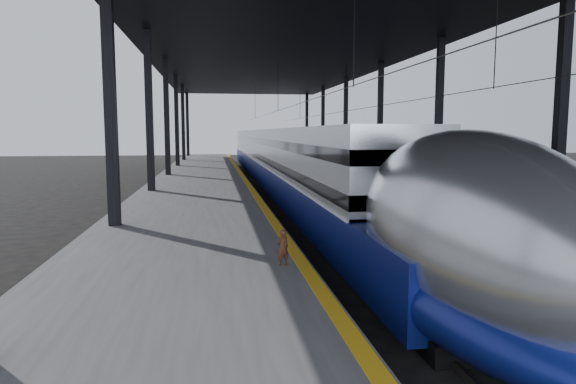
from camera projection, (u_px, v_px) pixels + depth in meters
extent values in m
plane|color=black|center=(326.00, 296.00, 12.45)|extent=(160.00, 160.00, 0.00)
cube|color=#4C4C4F|center=(200.00, 189.00, 31.54)|extent=(6.00, 80.00, 1.00)
cube|color=gold|center=(245.00, 180.00, 31.89)|extent=(0.30, 80.00, 0.01)
cube|color=slate|center=(277.00, 194.00, 32.28)|extent=(0.08, 80.00, 0.16)
cube|color=slate|center=(299.00, 194.00, 32.48)|extent=(0.08, 80.00, 0.16)
cube|color=slate|center=(354.00, 193.00, 32.99)|extent=(0.08, 80.00, 0.16)
cube|color=slate|center=(375.00, 192.00, 33.20)|extent=(0.08, 80.00, 0.16)
cube|color=black|center=(111.00, 115.00, 16.01)|extent=(0.35, 0.35, 9.00)
cube|color=black|center=(561.00, 117.00, 18.22)|extent=(0.35, 0.35, 9.00)
cube|color=black|center=(150.00, 121.00, 25.84)|extent=(0.35, 0.35, 9.00)
cube|color=black|center=(439.00, 122.00, 28.05)|extent=(0.35, 0.35, 9.00)
cube|color=black|center=(167.00, 124.00, 35.66)|extent=(0.35, 0.35, 9.00)
cube|color=black|center=(380.00, 125.00, 37.87)|extent=(0.35, 0.35, 9.00)
cube|color=black|center=(177.00, 126.00, 45.49)|extent=(0.35, 0.35, 9.00)
cube|color=black|center=(346.00, 126.00, 47.70)|extent=(0.35, 0.35, 9.00)
cube|color=black|center=(183.00, 127.00, 55.32)|extent=(0.35, 0.35, 9.00)
cube|color=black|center=(323.00, 127.00, 57.53)|extent=(0.35, 0.35, 9.00)
cube|color=black|center=(188.00, 128.00, 65.15)|extent=(0.35, 0.35, 9.00)
cube|color=black|center=(307.00, 128.00, 67.36)|extent=(0.35, 0.35, 9.00)
cube|color=black|center=(287.00, 45.00, 31.31)|extent=(18.00, 75.00, 0.45)
cylinder|color=slate|center=(288.00, 107.00, 31.75)|extent=(0.03, 74.00, 0.03)
cylinder|color=slate|center=(366.00, 108.00, 32.47)|extent=(0.03, 74.00, 0.03)
cube|color=#B4B6BC|center=(272.00, 154.00, 40.66)|extent=(2.80, 57.00, 3.86)
cube|color=navy|center=(275.00, 171.00, 39.32)|extent=(2.88, 62.00, 1.50)
cube|color=silver|center=(272.00, 160.00, 40.71)|extent=(2.90, 57.00, 0.10)
cube|color=black|center=(272.00, 140.00, 40.53)|extent=(2.84, 57.00, 0.41)
cube|color=black|center=(272.00, 154.00, 40.66)|extent=(2.84, 57.00, 0.41)
ellipsoid|color=#B4B6BC|center=(462.00, 232.00, 9.71)|extent=(2.80, 8.40, 3.86)
ellipsoid|color=navy|center=(460.00, 289.00, 9.84)|extent=(2.88, 8.40, 1.64)
ellipsoid|color=black|center=(555.00, 213.00, 7.07)|extent=(1.45, 2.20, 0.87)
cube|color=black|center=(459.00, 327.00, 9.93)|extent=(2.12, 2.60, 0.40)
cube|color=black|center=(290.00, 194.00, 31.55)|extent=(2.12, 2.60, 0.40)
cube|color=navy|center=(365.00, 165.00, 32.82)|extent=(2.66, 18.00, 3.61)
cube|color=gray|center=(417.00, 175.00, 24.56)|extent=(2.71, 1.20, 3.66)
cube|color=black|center=(423.00, 159.00, 23.86)|extent=(1.62, 0.06, 0.81)
cube|color=#9F0C19|center=(422.00, 186.00, 24.00)|extent=(1.14, 0.06, 0.52)
cube|color=gray|center=(310.00, 153.00, 51.49)|extent=(2.66, 18.00, 3.61)
cube|color=gray|center=(284.00, 147.00, 70.17)|extent=(2.66, 18.00, 3.61)
cube|color=black|center=(398.00, 204.00, 27.12)|extent=(2.09, 2.40, 0.36)
cube|color=black|center=(316.00, 172.00, 48.74)|extent=(2.09, 2.40, 0.36)
imported|color=#492818|center=(283.00, 248.00, 11.40)|extent=(0.34, 0.27, 0.81)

